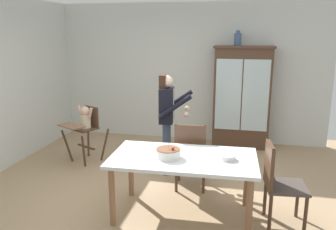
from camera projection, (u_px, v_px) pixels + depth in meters
name	position (u px, v px, depth m)	size (l,w,h in m)	color
ground_plane	(157.00, 196.00, 4.60)	(6.24, 6.24, 0.00)	tan
wall_back	(189.00, 73.00, 6.77)	(5.32, 0.06, 2.70)	silver
china_cabinet	(242.00, 97.00, 6.39)	(1.09, 0.48, 1.90)	#4C3323
ceramic_vase	(238.00, 39.00, 6.17)	(0.13, 0.13, 0.27)	#3D567F
high_chair_with_toddler	(85.00, 124.00, 5.68)	(0.77, 0.83, 0.95)	#4C3323
adult_person	(167.00, 112.00, 5.13)	(0.54, 0.53, 1.53)	#33425B
dining_table	(183.00, 164.00, 3.97)	(1.71, 0.98, 0.74)	silver
birthday_cake	(168.00, 153.00, 3.91)	(0.28, 0.28, 0.19)	white
serving_bowl	(228.00, 157.00, 3.86)	(0.18, 0.18, 0.06)	silver
dining_chair_far_side	(191.00, 152.00, 4.64)	(0.48, 0.48, 0.96)	#4C3323
dining_chair_right_end	(277.00, 178.00, 3.80)	(0.48, 0.48, 0.96)	#4C3323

